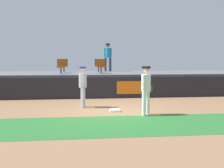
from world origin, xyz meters
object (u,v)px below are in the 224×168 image
Objects in this scene: first_base at (115,110)px; seat_back_center at (98,65)px; seat_back_left at (64,65)px; player_runner_visitor at (83,84)px; seat_front_center at (101,65)px; player_fielder_home at (146,87)px; seat_front_left at (61,65)px; spectator_hooded at (108,55)px.

seat_back_center is (-0.18, 6.99, 1.66)m from first_base.
seat_back_center is (2.17, -0.00, -0.00)m from seat_back_left.
player_runner_visitor is 6.06m from seat_back_center.
seat_front_center is (-0.15, 5.19, 1.66)m from first_base.
seat_back_center reaches higher than player_fielder_home.
player_fielder_home is 6.17m from seat_front_center.
seat_front_left and seat_back_center have the same top height.
player_fielder_home is at bearing 90.49° from spectator_hooded.
seat_front_left and seat_back_left have the same top height.
spectator_hooded is (0.72, 1.07, 0.62)m from seat_back_center.
player_fielder_home is 2.15× the size of seat_back_left.
spectator_hooded reaches higher than player_fielder_home.
spectator_hooded is at bearing 20.23° from seat_back_left.
seat_front_center and seat_back_center have the same top height.
seat_front_center is at bearing 73.64° from spectator_hooded.
player_fielder_home is at bearing -60.00° from seat_front_left.
player_runner_visitor is at bearing -104.83° from seat_front_center.
seat_front_center and seat_back_left have the same top height.
seat_front_left is (-2.42, 5.19, 1.66)m from first_base.
player_fielder_home is 2.97m from player_runner_visitor.
seat_back_left is at bearing 140.71° from seat_front_center.
first_base is 1.67m from player_fielder_home.
seat_back_left reaches higher than player_runner_visitor.
seat_back_left is 1.00× the size of seat_back_center.
spectator_hooded is (0.54, 8.05, 2.28)m from first_base.
player_fielder_home is 1.03× the size of player_runner_visitor.
seat_front_center is (-1.20, 6.01, 0.66)m from player_fielder_home.
player_runner_visitor is (-1.24, 1.06, 0.97)m from first_base.
spectator_hooded is (2.89, 1.07, 0.62)m from seat_back_left.
seat_back_center is (1.06, 5.93, 0.69)m from player_runner_visitor.
player_fielder_home is 0.96× the size of spectator_hooded.
first_base is at bearing -65.00° from seat_front_left.
seat_front_left is at bearing -141.19° from seat_back_center.
seat_back_center is at bearing 91.48° from first_base.
seat_front_left is 4.16m from spectator_hooded.
seat_front_left is at bearing -112.58° from player_fielder_home.
seat_back_center is 1.43m from spectator_hooded.
seat_front_left is 1.00× the size of seat_back_left.
seat_front_center and seat_front_left have the same top height.
seat_front_center is 1.00× the size of seat_back_left.
player_fielder_home is 8.55m from seat_back_left.
seat_back_left is at bearing 108.59° from first_base.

